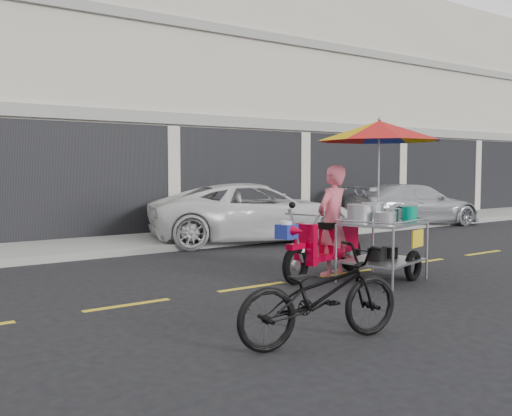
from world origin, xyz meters
TOP-DOWN VIEW (x-y plane):
  - ground at (0.00, 0.00)m, footprint 90.00×90.00m
  - sidewalk at (0.00, 5.50)m, footprint 45.00×3.00m
  - shophouse_block at (2.82, 10.59)m, footprint 36.00×8.11m
  - centerline at (0.00, 0.00)m, footprint 42.00×0.10m
  - white_pickup at (1.14, 4.35)m, footprint 5.66×3.89m
  - silver_pickup at (7.43, 4.70)m, footprint 4.78×2.54m
  - near_bicycle at (-3.02, -2.68)m, footprint 1.99×0.92m
  - food_vendor_rig at (-0.14, -0.46)m, footprint 2.97×2.44m

SIDE VIEW (x-z plane):
  - ground at x=0.00m, z-range 0.00..0.00m
  - centerline at x=0.00m, z-range 0.00..0.01m
  - sidewalk at x=0.00m, z-range 0.00..0.15m
  - near_bicycle at x=-3.02m, z-range 0.00..1.01m
  - silver_pickup at x=7.43m, z-range 0.00..1.32m
  - white_pickup at x=1.14m, z-range 0.00..1.44m
  - food_vendor_rig at x=-0.14m, z-range 0.33..2.96m
  - shophouse_block at x=2.82m, z-range -0.96..9.44m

